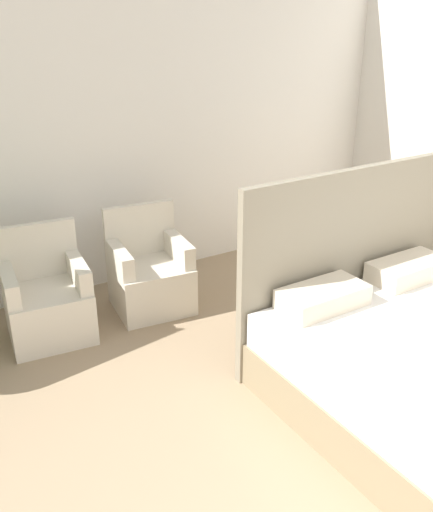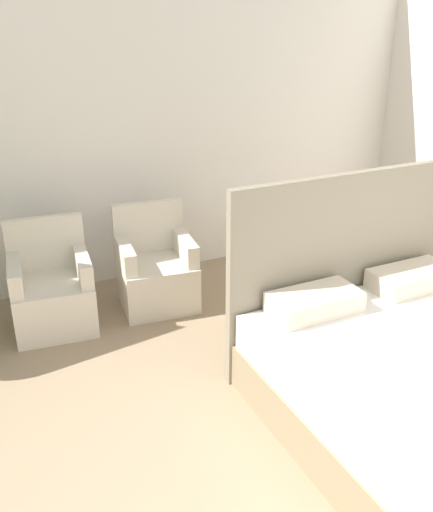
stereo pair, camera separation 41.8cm
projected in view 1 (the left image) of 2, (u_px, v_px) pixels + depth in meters
wall_back at (131, 122)px, 4.95m from camera, size 10.00×0.06×2.90m
armchair_near_window_left at (48, 304)px, 4.39m from camera, size 0.67×0.64×0.85m
armchair_near_window_right at (150, 278)px, 4.80m from camera, size 0.67×0.64×0.85m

